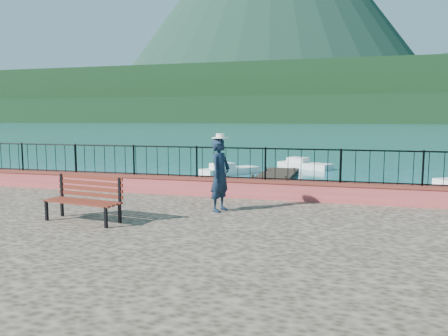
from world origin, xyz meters
The scene contains 14 objects.
ground centered at (0.00, 0.00, 0.00)m, with size 2000.00×2000.00×0.00m, color #19596B.
parapet centered at (0.00, 3.70, 1.49)m, with size 28.00×0.46×0.58m, color #CB4953.
railing centered at (0.00, 3.70, 2.25)m, with size 27.00×0.05×0.95m, color black.
dock centered at (-2.00, 12.00, 0.15)m, with size 2.00×16.00×0.30m, color #2D231C.
far_forest centered at (0.00, 300.00, 9.00)m, with size 900.00×60.00×18.00m, color black.
foothills centered at (0.00, 360.00, 22.00)m, with size 900.00×120.00×44.00m, color black.
volcano centered at (-120.00, 700.00, 190.00)m, with size 560.00×560.00×380.00m, color #142D23.
park_bench centered at (-3.89, -0.42, 1.52)m, with size 2.01×0.91×1.08m.
person centered at (-1.11, 1.60, 2.16)m, with size 0.70×0.46×1.92m, color #112034.
hat centered at (-1.11, 1.60, 3.18)m, with size 0.44×0.44×0.12m, color white.
boat_0 centered at (-4.34, 6.59, 0.40)m, with size 3.61×1.30×0.80m, color silver.
boat_1 centered at (4.34, 10.16, 0.40)m, with size 3.52×1.30×0.80m, color white.
boat_3 centered at (-5.24, 17.92, 0.40)m, with size 4.00×1.30×0.80m, color white.
boat_4 centered at (-0.87, 22.64, 0.40)m, with size 3.93×1.30×0.80m, color silver.
Camera 1 is at (2.08, -9.27, 3.64)m, focal length 35.00 mm.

